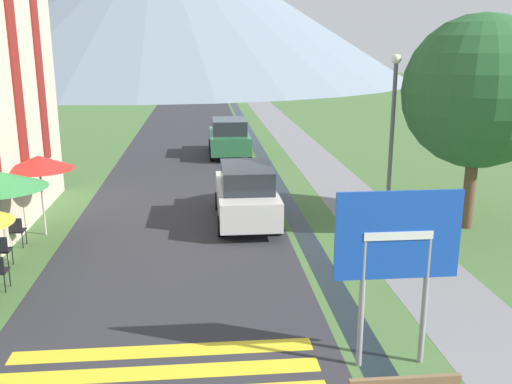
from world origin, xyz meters
name	(u,v)px	position (x,y,z in m)	size (l,w,h in m)	color
ground_plane	(241,167)	(0.00, 20.00, 0.00)	(160.00, 160.00, 0.00)	#476B38
road	(189,133)	(-2.50, 30.00, 0.00)	(6.40, 60.00, 0.01)	#2D2D33
footpath	(287,132)	(3.60, 30.00, 0.00)	(2.20, 60.00, 0.01)	slate
drainage_channel	(249,133)	(1.20, 30.00, 0.00)	(0.60, 60.00, 0.00)	black
crosswalk_marking	(161,372)	(-2.50, 3.59, 0.01)	(5.44, 1.84, 0.01)	yellow
mountain_distant	(160,2)	(-7.48, 83.48, 11.12)	(73.15, 73.15, 22.25)	slate
road_sign	(397,250)	(1.46, 3.49, 2.10)	(2.11, 0.11, 3.13)	gray
parked_car_near	(246,194)	(-0.40, 11.87, 0.91)	(1.86, 4.37, 1.82)	silver
parked_car_far	(229,137)	(-0.39, 22.76, 0.91)	(2.00, 4.27, 1.82)	#28663D
cafe_chair_far_right	(16,229)	(-6.82, 10.17, 0.51)	(0.40, 0.40, 0.85)	black
cafe_chair_middle	(1,249)	(-6.71, 8.62, 0.51)	(0.40, 0.40, 0.85)	black
cafe_umbrella_rear_red	(39,163)	(-6.33, 11.19, 2.14)	(1.95, 1.95, 2.35)	#B7B2A8
streetlamp	(392,127)	(3.81, 10.97, 3.04)	(0.28, 0.28, 5.12)	#515156
tree_by_path	(479,92)	(6.21, 10.69, 4.06)	(4.37, 4.37, 6.26)	brown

